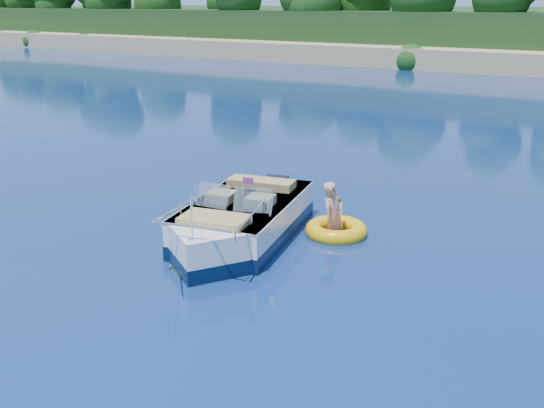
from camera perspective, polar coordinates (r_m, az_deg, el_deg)
name	(u,v)px	position (r m, az deg, el deg)	size (l,w,h in m)	color
ground	(196,236)	(13.06, -7.18, -2.98)	(160.00, 160.00, 0.00)	#0B1B4E
motorboat	(239,225)	(12.58, -3.14, -1.99)	(2.69, 5.39, 1.82)	white
tow_tube	(336,230)	(13.09, 6.06, -2.47)	(1.75, 1.75, 0.35)	#F4B10C
boy	(334,234)	(13.11, 5.81, -2.85)	(0.58, 0.38, 1.58)	tan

